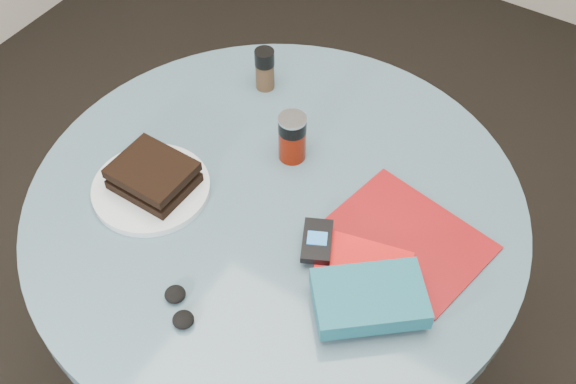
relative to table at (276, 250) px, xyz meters
The scene contains 11 objects.
ground 0.59m from the table, ahead, with size 4.00×4.00×0.00m, color black.
table is the anchor object (origin of this frame).
plate 0.30m from the table, 154.45° to the right, with size 0.24×0.24×0.02m, color silver.
sandwich 0.32m from the table, 155.78° to the right, with size 0.15×0.13×0.05m.
soda_can 0.25m from the table, 107.15° to the left, with size 0.08×0.08×0.11m.
pepper_grinder 0.41m from the table, 126.69° to the left, with size 0.05×0.05×0.10m.
magazine 0.32m from the table, 12.14° to the left, with size 0.29×0.22×0.01m, color maroon.
red_book 0.29m from the table, 12.52° to the right, with size 0.17×0.11×0.01m, color red.
novel 0.36m from the table, 23.70° to the right, with size 0.19×0.12×0.04m, color #155263.
mp3_player 0.24m from the table, 23.26° to the right, with size 0.09×0.11×0.02m.
headphones 0.34m from the table, 91.64° to the right, with size 0.10×0.09×0.02m.
Camera 1 is at (0.51, -0.76, 1.86)m, focal length 45.00 mm.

